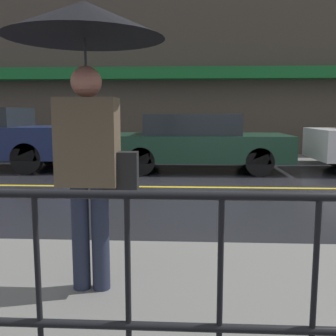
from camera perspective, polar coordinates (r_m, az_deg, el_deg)
The scene contains 7 objects.
ground_plane at distance 7.50m, azimuth 9.51°, elevation -2.84°, with size 80.00×80.00×0.00m, color black.
sidewalk_near at distance 2.98m, azimuth 20.50°, elevation -19.28°, with size 28.00×2.61×0.10m.
sidewalk_far at distance 11.81m, azimuth 7.14°, elevation 1.39°, with size 28.00×1.76×0.10m.
lane_marking at distance 7.50m, azimuth 9.51°, elevation -2.81°, with size 25.20×0.12×0.01m.
building_storefront at distance 12.84m, azimuth 7.05°, elevation 15.12°, with size 28.00×0.85×6.06m.
pedestrian at distance 2.84m, azimuth -11.78°, elevation 15.10°, with size 1.09×1.09×2.04m.
car_dark_green at distance 9.61m, azimuth 4.26°, elevation 3.88°, with size 4.26×1.92×1.37m.
Camera 1 is at (-0.85, -7.32, 1.39)m, focal length 42.00 mm.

